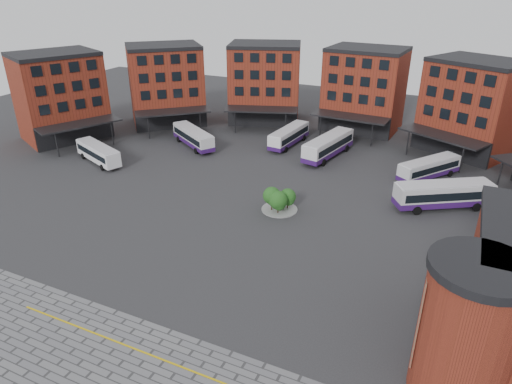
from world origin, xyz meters
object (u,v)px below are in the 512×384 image
at_px(bus_d, 328,146).
at_px(bus_a, 98,152).
at_px(bus_e, 429,168).
at_px(bus_f, 443,195).
at_px(tree_island, 279,199).
at_px(blue_car, 466,354).
at_px(bus_c, 289,136).
at_px(bus_b, 193,137).

bearing_deg(bus_d, bus_a, -139.51).
xyz_separation_m(bus_e, bus_f, (2.55, -8.75, 0.26)).
bearing_deg(bus_a, tree_island, -74.21).
bearing_deg(bus_f, bus_a, -114.82).
distance_m(bus_a, blue_car, 56.09).
distance_m(bus_c, bus_f, 28.75).
relative_size(bus_c, bus_d, 0.88).
xyz_separation_m(bus_d, blue_car, (21.63, -36.56, -1.08)).
relative_size(bus_e, blue_car, 2.15).
relative_size(bus_a, blue_car, 2.25).
bearing_deg(bus_d, blue_car, -47.81).
bearing_deg(tree_island, bus_d, 90.01).
bearing_deg(blue_car, bus_a, 74.64).
relative_size(bus_b, bus_f, 0.91).
bearing_deg(tree_island, bus_a, 174.05).
relative_size(tree_island, bus_b, 0.42).
distance_m(tree_island, blue_car, 27.06).
distance_m(tree_island, bus_b, 26.73).
height_order(bus_e, bus_f, bus_f).
xyz_separation_m(bus_a, bus_d, (30.97, 17.09, 0.14)).
xyz_separation_m(bus_b, bus_d, (21.76, 4.79, 0.18)).
xyz_separation_m(tree_island, bus_c, (-7.56, 22.84, -0.03)).
relative_size(bus_b, bus_c, 0.97).
distance_m(bus_e, blue_car, 34.93).
height_order(bus_b, bus_e, bus_b).
distance_m(bus_a, bus_e, 48.58).
distance_m(bus_b, bus_f, 40.07).
xyz_separation_m(bus_c, bus_d, (7.55, -2.52, 0.21)).
xyz_separation_m(bus_f, blue_car, (3.80, -25.59, -1.07)).
bearing_deg(bus_d, bus_e, 3.30).
height_order(bus_c, bus_d, bus_d).
relative_size(bus_a, bus_e, 1.05).
distance_m(bus_a, bus_c, 30.55).
bearing_deg(tree_island, bus_e, 49.83).
bearing_deg(tree_island, bus_c, 108.30).
bearing_deg(bus_c, bus_b, -146.87).
relative_size(tree_island, bus_f, 0.38).
xyz_separation_m(tree_island, bus_a, (-30.97, 3.23, 0.03)).
height_order(bus_b, bus_c, bus_b).
relative_size(bus_b, bus_e, 1.08).
distance_m(tree_island, bus_f, 20.13).
distance_m(tree_island, bus_a, 31.14).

